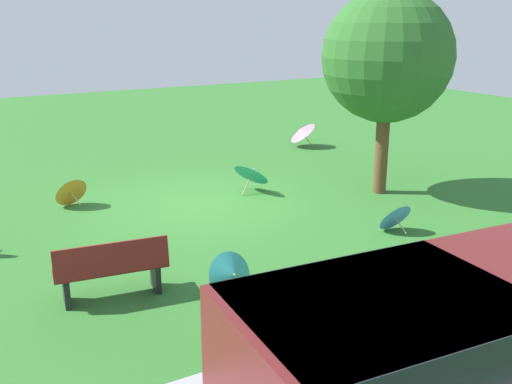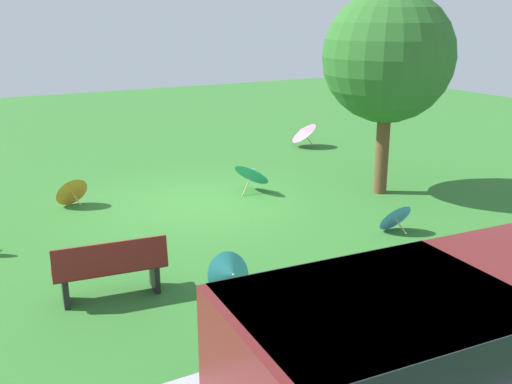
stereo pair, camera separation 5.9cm
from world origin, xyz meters
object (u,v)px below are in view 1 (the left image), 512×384
object	(u,v)px
parasol_teal_0	(252,172)
parasol_pink_0	(301,131)
parasol_teal_2	(232,275)
park_bench	(112,269)
shade_tree	(387,57)
van_dark	(441,341)
parasol_blue_0	(393,216)
parasol_orange_2	(70,191)

from	to	relation	value
parasol_teal_0	parasol_pink_0	size ratio (longest dim) A/B	1.01
parasol_teal_2	park_bench	bearing A→B (deg)	-27.85
shade_tree	parasol_pink_0	xyz separation A→B (m)	(-1.12, -4.90, -2.56)
parasol_teal_0	van_dark	bearing A→B (deg)	73.58
park_bench	parasol_blue_0	xyz separation A→B (m)	(-5.41, -0.10, -0.15)
shade_tree	parasol_blue_0	xyz separation A→B (m)	(1.48, 2.09, -2.74)
van_dark	parasol_teal_0	distance (m)	8.25
shade_tree	parasol_teal_2	xyz separation A→B (m)	(5.37, 2.99, -2.70)
shade_tree	parasol_blue_0	world-z (taller)	shade_tree
van_dark	shade_tree	xyz separation A→B (m)	(-4.86, -6.43, 2.14)
van_dark	parasol_blue_0	world-z (taller)	van_dark
parasol_teal_2	parasol_orange_2	xyz separation A→B (m)	(1.04, -5.47, -0.00)
park_bench	shade_tree	xyz separation A→B (m)	(-6.89, -2.19, 2.58)
parasol_teal_0	parasol_pink_0	world-z (taller)	parasol_pink_0
parasol_teal_0	parasol_blue_0	bearing A→B (deg)	106.37
park_bench	shade_tree	distance (m)	7.68
parasol_orange_2	shade_tree	bearing A→B (deg)	158.88
parasol_blue_0	van_dark	bearing A→B (deg)	52.13
parasol_teal_2	shade_tree	bearing A→B (deg)	-150.90
shade_tree	parasol_teal_2	world-z (taller)	shade_tree
park_bench	parasol_pink_0	xyz separation A→B (m)	(-8.01, -7.09, 0.02)
parasol_blue_0	parasol_teal_2	distance (m)	3.99
van_dark	parasol_pink_0	bearing A→B (deg)	-117.82
van_dark	parasol_orange_2	xyz separation A→B (m)	(1.56, -8.91, -0.57)
van_dark	parasol_teal_2	size ratio (longest dim) A/B	6.48
parasol_blue_0	shade_tree	bearing A→B (deg)	-125.32
parasol_teal_2	parasol_pink_0	xyz separation A→B (m)	(-6.49, -7.89, 0.14)
parasol_teal_2	parasol_blue_0	bearing A→B (deg)	-167.00
parasol_orange_2	parasol_blue_0	bearing A→B (deg)	137.18
parasol_pink_0	parasol_orange_2	xyz separation A→B (m)	(7.54, 2.42, -0.15)
shade_tree	parasol_orange_2	bearing A→B (deg)	-21.12
parasol_teal_0	parasol_orange_2	distance (m)	4.02
shade_tree	parasol_orange_2	xyz separation A→B (m)	(6.42, -2.48, -2.71)
shade_tree	parasol_teal_0	distance (m)	3.90
parasol_pink_0	parasol_orange_2	bearing A→B (deg)	17.81
parasol_teal_2	parasol_orange_2	size ratio (longest dim) A/B	0.91
parasol_blue_0	parasol_teal_2	world-z (taller)	parasol_teal_2
van_dark	parasol_teal_0	size ratio (longest dim) A/B	4.47
parasol_teal_0	parasol_blue_0	size ratio (longest dim) A/B	1.53
van_dark	parasol_teal_0	bearing A→B (deg)	-106.42
parasol_teal_0	parasol_teal_2	world-z (taller)	parasol_teal_0
park_bench	parasol_pink_0	distance (m)	10.70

